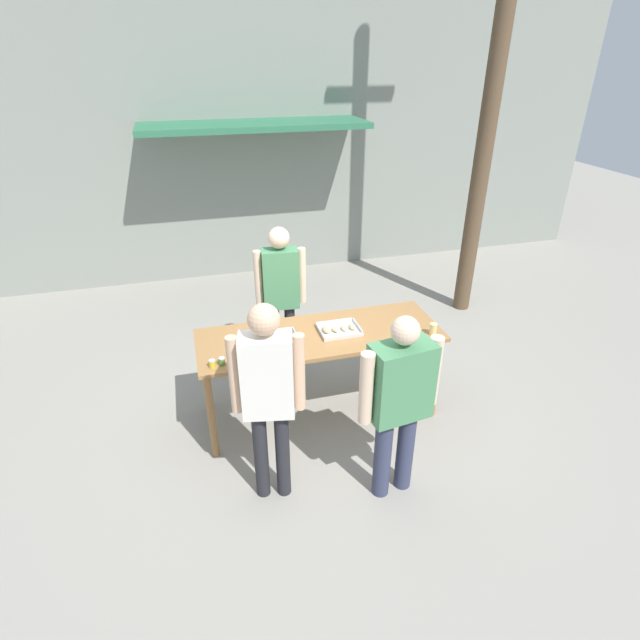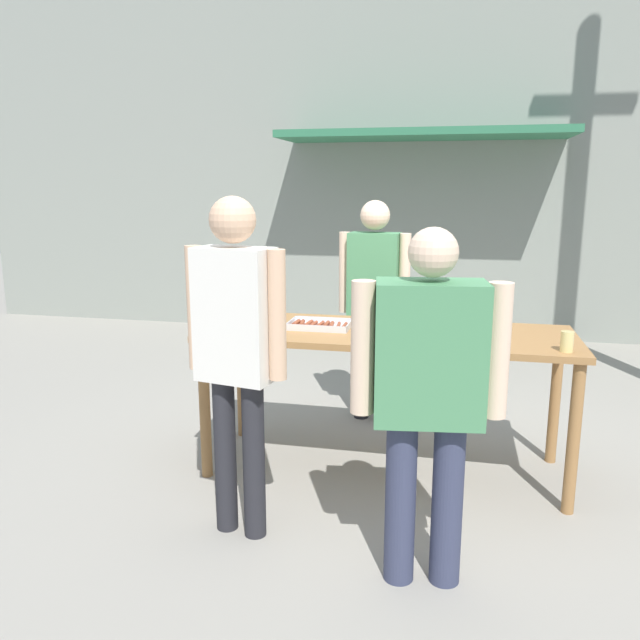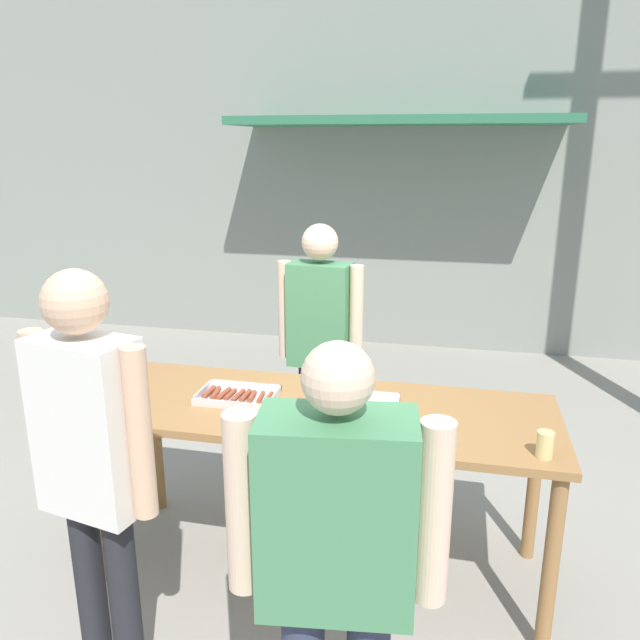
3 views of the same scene
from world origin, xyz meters
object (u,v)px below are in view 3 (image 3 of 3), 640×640
food_tray_sausages (237,396)px  beer_cup (545,445)px  condiment_jar_ketchup (115,406)px  condiment_jar_mustard (98,406)px  person_server_behind_table (320,332)px  person_customer_holding_hotdog (92,454)px  person_customer_with_cup (336,551)px  food_tray_buns (355,406)px

food_tray_sausages → beer_cup: (1.47, -0.30, 0.04)m
beer_cup → condiment_jar_ketchup: bearing=179.7°
condiment_jar_mustard → person_server_behind_table: size_ratio=0.04×
person_server_behind_table → person_customer_holding_hotdog: bearing=-99.4°
person_customer_with_cup → beer_cup: bearing=-137.3°
condiment_jar_mustard → beer_cup: beer_cup is taller
food_tray_sausages → food_tray_buns: (0.62, -0.00, 0.01)m
food_tray_buns → person_customer_holding_hotdog: (-0.85, -0.93, 0.12)m
condiment_jar_mustard → person_customer_holding_hotdog: 0.74m
food_tray_buns → person_server_behind_table: 0.97m
food_tray_sausages → food_tray_buns: size_ratio=1.01×
food_tray_sausages → condiment_jar_ketchup: 0.59m
condiment_jar_ketchup → beer_cup: 1.99m
person_server_behind_table → person_customer_with_cup: bearing=-70.9°
condiment_jar_ketchup → person_customer_with_cup: person_customer_with_cup is taller
food_tray_sausages → person_server_behind_table: 0.92m
condiment_jar_ketchup → person_server_behind_table: 1.40m
beer_cup → person_customer_with_cup: person_customer_with_cup is taller
food_tray_buns → person_customer_with_cup: bearing=-83.4°
food_tray_sausages → beer_cup: 1.50m
food_tray_sausages → person_customer_holding_hotdog: 0.97m
food_tray_sausages → person_customer_with_cup: 1.38m
beer_cup → person_customer_with_cup: size_ratio=0.07×
condiment_jar_mustard → person_server_behind_table: person_server_behind_table is taller
food_tray_buns → condiment_jar_mustard: (-1.22, -0.30, 0.01)m
person_customer_holding_hotdog → person_customer_with_cup: (0.98, -0.22, -0.10)m
person_customer_holding_hotdog → person_customer_with_cup: person_customer_holding_hotdog is taller
condiment_jar_ketchup → person_customer_with_cup: size_ratio=0.04×
food_tray_sausages → condiment_jar_ketchup: (-0.52, -0.29, 0.02)m
food_tray_buns → condiment_jar_ketchup: size_ratio=5.50×
condiment_jar_mustard → food_tray_buns: bearing=13.9°
person_customer_holding_hotdog → condiment_jar_ketchup: bearing=-54.3°
condiment_jar_mustard → person_customer_with_cup: size_ratio=0.04×
condiment_jar_mustard → beer_cup: bearing=0.2°
condiment_jar_ketchup → person_customer_holding_hotdog: size_ratio=0.04×
food_tray_sausages → person_customer_with_cup: size_ratio=0.24×
condiment_jar_mustard → person_server_behind_table: 1.46m
condiment_jar_mustard → person_customer_holding_hotdog: person_customer_holding_hotdog is taller
beer_cup → food_tray_buns: bearing=160.8°
person_customer_with_cup → condiment_jar_mustard: bearing=-39.5°
condiment_jar_ketchup → person_server_behind_table: size_ratio=0.04×
condiment_jar_ketchup → food_tray_sausages: bearing=29.0°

